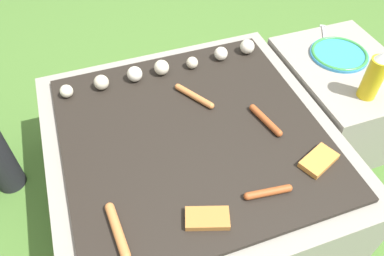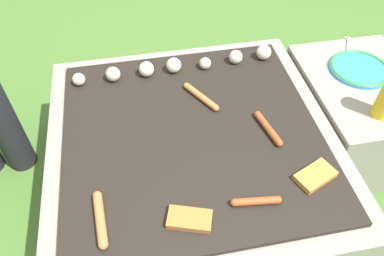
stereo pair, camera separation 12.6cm
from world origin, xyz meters
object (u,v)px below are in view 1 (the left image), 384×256
(plate_colorful, at_px, (339,54))
(fork_utensil, at_px, (324,36))
(sausage_front_center, at_px, (117,230))
(condiment_bottle, at_px, (374,76))

(plate_colorful, height_order, fork_utensil, plate_colorful)
(sausage_front_center, distance_m, condiment_bottle, 1.02)
(plate_colorful, relative_size, condiment_bottle, 1.19)
(sausage_front_center, relative_size, condiment_bottle, 0.92)
(sausage_front_center, xyz_separation_m, fork_utensil, (1.05, 0.62, -0.01))
(condiment_bottle, bearing_deg, sausage_front_center, -166.45)
(fork_utensil, bearing_deg, condiment_bottle, -99.49)
(plate_colorful, bearing_deg, sausage_front_center, -155.13)
(condiment_bottle, bearing_deg, fork_utensil, 80.51)
(sausage_front_center, bearing_deg, fork_utensil, 30.49)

